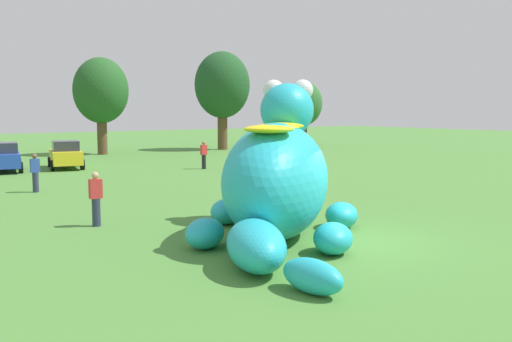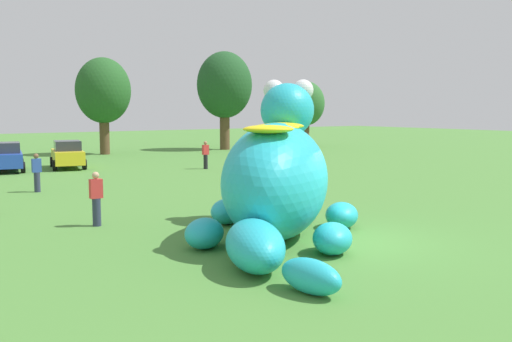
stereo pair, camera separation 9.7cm
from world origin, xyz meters
name	(u,v)px [view 1 (the left image)]	position (x,y,z in m)	size (l,w,h in m)	color
ground_plane	(348,241)	(0.00, 0.00, 0.00)	(160.00, 160.00, 0.00)	#4C8438
giant_inflatable_creature	(277,179)	(-1.34, 1.52, 1.68)	(6.76, 8.38, 4.60)	#23B2C6
car_blue	(4,157)	(-4.20, 24.26, 0.86)	(2.48, 4.34, 1.72)	#2347B7
car_yellow	(66,155)	(-0.68, 24.07, 0.86)	(2.54, 4.36, 1.72)	yellow
tree_centre_left	(101,91)	(5.00, 33.39, 5.11)	(4.40, 4.40, 7.81)	brown
tree_centre	(222,86)	(15.94, 32.54, 5.78)	(4.98, 4.98, 8.84)	brown
tree_centre_right	(304,104)	(25.06, 31.93, 4.19)	(3.61, 3.61, 6.40)	brown
spectator_near_inflatable	(35,173)	(-4.76, 14.61, 0.85)	(0.38, 0.26, 1.71)	#2D334C
spectator_by_cars	(204,155)	(6.17, 18.85, 0.85)	(0.38, 0.26, 1.71)	black
spectator_wandering	(96,199)	(-5.03, 5.97, 0.85)	(0.38, 0.26, 1.71)	#2D334C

